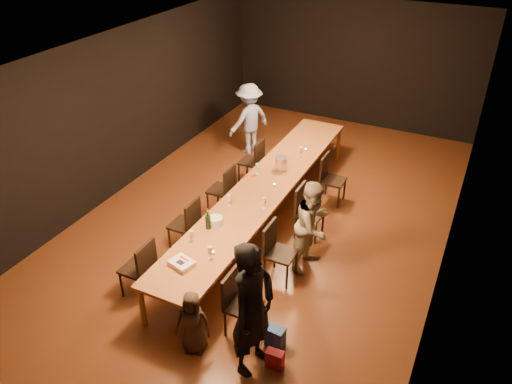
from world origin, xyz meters
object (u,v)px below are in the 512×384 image
at_px(child, 193,322).
at_px(birthday_cake, 182,263).
at_px(chair_right_1, 281,253).
at_px(woman_birthday, 253,310).
at_px(chair_right_2, 310,212).
at_px(chair_right_0, 244,305).
at_px(woman_tan, 313,225).
at_px(champagne_bottle, 208,219).
at_px(chair_left_3, 251,161).
at_px(chair_left_2, 221,189).
at_px(chair_left_0, 137,267).
at_px(chair_left_1, 184,224).
at_px(table, 264,189).
at_px(man_blue, 249,119).
at_px(chair_right_3, 333,180).
at_px(plate_stack, 215,221).
at_px(ice_bucket, 281,163).

relative_size(child, birthday_cake, 2.51).
height_order(chair_right_1, woman_birthday, woman_birthday).
bearing_deg(chair_right_2, chair_right_1, -0.00).
xyz_separation_m(chair_right_0, woman_tan, (0.30, 1.71, 0.27)).
bearing_deg(chair_right_2, champagne_bottle, -36.02).
distance_m(chair_left_3, birthday_cake, 3.65).
xyz_separation_m(chair_right_0, chair_left_2, (-1.70, 2.40, 0.00)).
relative_size(chair_left_0, chair_left_2, 1.00).
bearing_deg(woman_birthday, chair_right_1, 21.25).
bearing_deg(chair_left_1, table, -35.31).
distance_m(man_blue, champagne_bottle, 4.07).
bearing_deg(table, chair_right_2, 0.00).
distance_m(woman_tan, child, 2.38).
xyz_separation_m(chair_right_3, chair_left_1, (-1.70, -2.40, 0.00)).
height_order(chair_right_1, chair_left_2, same).
distance_m(woman_birthday, plate_stack, 2.02).
relative_size(chair_right_2, plate_stack, 4.25).
distance_m(table, champagne_bottle, 1.50).
bearing_deg(chair_left_0, child, -113.00).
bearing_deg(child, ice_bucket, 75.47).
distance_m(chair_right_0, chair_left_0, 1.70).
height_order(chair_right_3, chair_left_0, same).
distance_m(chair_left_2, woman_birthday, 3.51).
height_order(chair_right_0, chair_right_2, same).
bearing_deg(champagne_bottle, chair_left_0, -124.17).
bearing_deg(chair_left_1, chair_left_3, 0.00).
bearing_deg(plate_stack, champagne_bottle, -108.69).
bearing_deg(chair_right_3, birthday_cake, -14.87).
bearing_deg(child, woman_birthday, -12.10).
relative_size(chair_right_0, chair_left_0, 1.00).
bearing_deg(chair_left_3, woman_birthday, -153.08).
relative_size(woman_tan, champagne_bottle, 4.35).
bearing_deg(child, birthday_cake, 110.74).
height_order(chair_right_1, child, chair_right_1).
relative_size(chair_left_3, champagne_bottle, 2.75).
xyz_separation_m(chair_left_0, man_blue, (-0.64, 4.80, 0.32)).
relative_size(chair_left_0, plate_stack, 4.25).
xyz_separation_m(table, chair_right_2, (0.85, 0.00, -0.24)).
bearing_deg(chair_left_2, table, -90.00).
distance_m(chair_left_0, plate_stack, 1.31).
height_order(woman_tan, ice_bucket, woman_tan).
bearing_deg(chair_right_1, chair_left_1, -90.00).
distance_m(chair_right_0, chair_right_2, 2.40).
relative_size(man_blue, birthday_cake, 4.29).
bearing_deg(man_blue, chair_left_3, 53.01).
bearing_deg(man_blue, plate_stack, 44.28).
distance_m(chair_right_2, man_blue, 3.37).
distance_m(woman_tan, plate_stack, 1.47).
height_order(chair_right_3, child, chair_right_3).
relative_size(chair_right_1, chair_left_0, 1.00).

